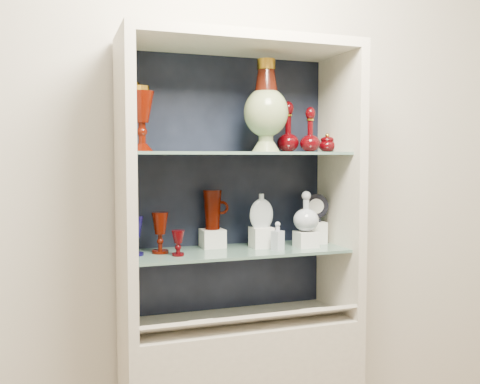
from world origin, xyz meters
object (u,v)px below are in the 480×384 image
object	(u,v)px
pedestal_lamp_right	(142,119)
ruby_decanter_a	(288,124)
ruby_pitcher	(212,210)
flat_flask	(261,210)
cobalt_goblet	(135,236)
clear_round_decanter	(306,212)
ruby_goblet_small	(178,243)
enamel_urn	(266,106)
lidded_bowl	(327,143)
ruby_goblet_tall	(160,233)
ruby_decanter_b	(310,128)
clear_square_bottle	(278,236)
pedestal_lamp_left	(132,117)
cameo_medallion	(316,207)

from	to	relation	value
pedestal_lamp_right	ruby_decanter_a	size ratio (longest dim) A/B	1.01
ruby_pitcher	flat_flask	distance (m)	0.22
cobalt_goblet	clear_round_decanter	xyz separation A→B (m)	(0.74, -0.05, 0.07)
cobalt_goblet	ruby_goblet_small	xyz separation A→B (m)	(0.16, -0.06, -0.03)
enamel_urn	flat_flask	bearing A→B (deg)	97.96
pedestal_lamp_right	ruby_decanter_a	distance (m)	0.67
flat_flask	lidded_bowl	bearing A→B (deg)	3.13
cobalt_goblet	ruby_goblet_tall	bearing A→B (deg)	9.45
ruby_decanter_a	lidded_bowl	bearing A→B (deg)	-5.45
lidded_bowl	ruby_goblet_tall	size ratio (longest dim) A/B	0.52
ruby_decanter_b	ruby_pitcher	distance (m)	0.56
ruby_decanter_b	clear_square_bottle	distance (m)	0.50
ruby_decanter_a	clear_round_decanter	world-z (taller)	ruby_decanter_a
pedestal_lamp_left	ruby_goblet_tall	bearing A→B (deg)	-20.64
ruby_goblet_tall	ruby_goblet_small	xyz separation A→B (m)	(0.06, -0.08, -0.03)
ruby_decanter_b	ruby_pitcher	bearing A→B (deg)	165.90
ruby_decanter_b	clear_round_decanter	xyz separation A→B (m)	(-0.03, -0.03, -0.37)
pedestal_lamp_right	ruby_pitcher	xyz separation A→B (m)	(0.33, 0.13, -0.38)
ruby_goblet_tall	flat_flask	size ratio (longest dim) A/B	1.11
enamel_urn	lidded_bowl	world-z (taller)	enamel_urn
enamel_urn	ruby_decanter_a	xyz separation A→B (m)	(0.13, 0.07, -0.07)
cameo_medallion	pedestal_lamp_left	bearing A→B (deg)	-160.56
enamel_urn	ruby_goblet_tall	bearing A→B (deg)	174.28
enamel_urn	lidded_bowl	bearing A→B (deg)	8.70
lidded_bowl	ruby_goblet_small	size ratio (longest dim) A/B	0.86
ruby_goblet_tall	enamel_urn	bearing A→B (deg)	-5.72
ruby_goblet_tall	cameo_medallion	world-z (taller)	cameo_medallion
lidded_bowl	ruby_goblet_tall	xyz separation A→B (m)	(-0.77, -0.00, -0.38)
lidded_bowl	ruby_decanter_b	bearing A→B (deg)	-159.18
ruby_decanter_b	ruby_goblet_small	distance (m)	0.77
ruby_goblet_tall	ruby_goblet_small	size ratio (longest dim) A/B	1.66
lidded_bowl	ruby_pitcher	bearing A→B (deg)	173.02
cobalt_goblet	ruby_decanter_b	bearing A→B (deg)	-1.44
ruby_goblet_small	pedestal_lamp_right	bearing A→B (deg)	172.88
lidded_bowl	flat_flask	bearing A→B (deg)	-177.87
clear_square_bottle	enamel_urn	bearing A→B (deg)	127.09
clear_round_decanter	cobalt_goblet	bearing A→B (deg)	176.48
pedestal_lamp_left	ruby_pitcher	world-z (taller)	pedestal_lamp_left
pedestal_lamp_right	clear_round_decanter	xyz separation A→B (m)	(0.72, 0.00, -0.39)
pedestal_lamp_right	clear_round_decanter	size ratio (longest dim) A/B	1.50
lidded_bowl	ruby_goblet_small	distance (m)	0.83
clear_round_decanter	flat_flask	bearing A→B (deg)	163.87
cobalt_goblet	ruby_goblet_small	size ratio (longest dim) A/B	1.56
ruby_goblet_small	flat_flask	world-z (taller)	flat_flask
ruby_decanter_a	ruby_goblet_small	distance (m)	0.73
pedestal_lamp_left	ruby_decanter_a	bearing A→B (deg)	-1.46
ruby_decanter_b	ruby_goblet_tall	xyz separation A→B (m)	(-0.67, 0.04, -0.44)
ruby_goblet_small	ruby_goblet_tall	bearing A→B (deg)	124.81
lidded_bowl	ruby_pitcher	distance (m)	0.61
enamel_urn	cobalt_goblet	distance (m)	0.77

